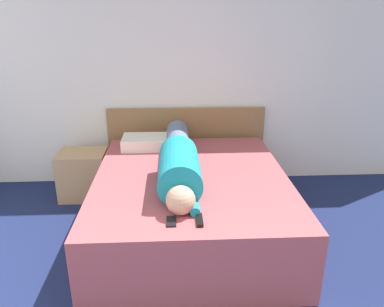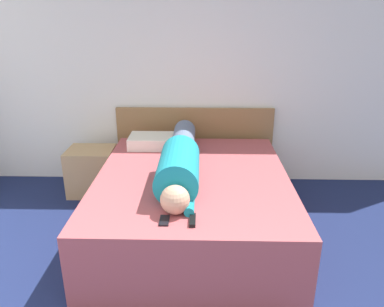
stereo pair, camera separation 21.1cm
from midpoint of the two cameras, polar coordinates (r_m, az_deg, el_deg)
wall_back at (r=4.10m, az=-3.46°, el=13.11°), size 6.01×0.06×2.60m
bed at (r=3.31m, az=-1.98°, el=-7.61°), size 1.62×1.95×0.55m
headboard at (r=4.24m, az=-2.29°, el=1.27°), size 1.74×0.04×0.86m
nightstand at (r=4.12m, az=-17.58°, el=-3.07°), size 0.48×0.40×0.49m
person_lying at (r=3.12m, az=-3.95°, el=-1.13°), size 0.32×1.67×0.32m
pillow_near_headboard at (r=3.83m, az=-7.47°, el=1.70°), size 0.62×0.33×0.12m
tv_remote at (r=2.51m, az=-1.27°, el=-10.16°), size 0.04×0.15×0.02m
cell_phone at (r=2.51m, az=-5.61°, el=-10.31°), size 0.06×0.13×0.01m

